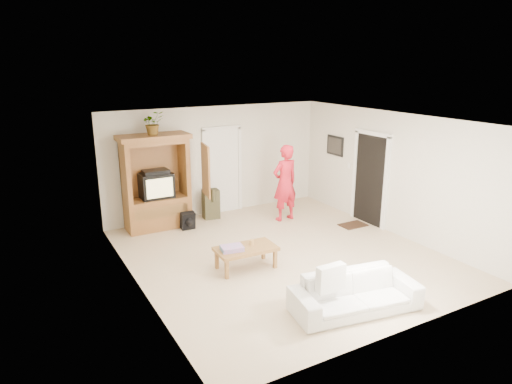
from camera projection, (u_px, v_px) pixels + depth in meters
floor at (282, 255)px, 8.81m from camera, size 6.00×6.00×0.00m
ceiling at (284, 120)px, 8.09m from camera, size 6.00×6.00×0.00m
wall_back at (216, 161)px, 10.96m from camera, size 5.50×0.00×5.50m
wall_front at (407, 245)px, 5.93m from camera, size 5.50×0.00×5.50m
wall_left at (135, 214)px, 7.16m from camera, size 0.00×6.00×6.00m
wall_right at (392, 173)px, 9.74m from camera, size 0.00×6.00×6.00m
armoire at (158, 188)px, 10.05m from camera, size 1.82×1.14×2.10m
door_back at (222, 172)px, 11.09m from camera, size 0.85×0.05×2.04m
doorway_right at (370, 180)px, 10.31m from camera, size 0.05×0.90×2.04m
framed_picture at (335, 146)px, 11.24m from camera, size 0.03×0.60×0.48m
doormat at (353, 225)px, 10.39m from camera, size 0.60×0.40×0.02m
plant at (153, 123)px, 9.61m from camera, size 0.50×0.45×0.50m
man at (285, 183)px, 10.54m from camera, size 0.68×0.48×1.79m
sofa at (355, 293)px, 6.78m from camera, size 2.03×1.06×0.56m
coffee_table at (246, 250)px, 8.15m from camera, size 1.11×0.64×0.40m
towel at (232, 248)px, 8.00m from camera, size 0.42×0.34×0.08m
candle at (252, 242)px, 8.23m from camera, size 0.08×0.08×0.10m
backpack_black at (188, 221)px, 10.11m from camera, size 0.31×0.19×0.38m
backpack_olive at (211, 204)px, 10.78m from camera, size 0.39×0.31×0.70m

